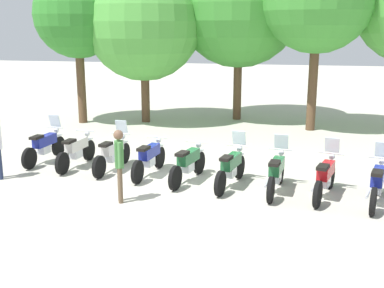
{
  "coord_description": "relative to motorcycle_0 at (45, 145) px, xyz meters",
  "views": [
    {
      "loc": [
        2.55,
        -12.29,
        4.11
      ],
      "look_at": [
        0.0,
        0.5,
        0.9
      ],
      "focal_mm": 45.5,
      "sensor_mm": 36.0,
      "label": 1
    }
  ],
  "objects": [
    {
      "name": "ground_plane",
      "position": [
        4.69,
        -0.97,
        -0.52
      ],
      "size": [
        80.0,
        80.0,
        0.0
      ],
      "primitive_type": "plane",
      "color": "#BCB7A8"
    },
    {
      "name": "motorcycle_0",
      "position": [
        0.0,
        0.0,
        0.0
      ],
      "size": [
        0.63,
        2.19,
        1.37
      ],
      "rotation": [
        0.0,
        0.0,
        1.47
      ],
      "color": "black",
      "rests_on": "ground_plane"
    },
    {
      "name": "tree_0",
      "position": [
        -1.4,
        6.03,
        3.97
      ],
      "size": [
        3.57,
        3.57,
        6.29
      ],
      "color": "brown",
      "rests_on": "ground_plane"
    },
    {
      "name": "motorcycle_2",
      "position": [
        2.35,
        -0.44,
        0.0
      ],
      "size": [
        0.65,
        2.19,
        1.37
      ],
      "rotation": [
        0.0,
        0.0,
        1.45
      ],
      "color": "black",
      "rests_on": "ground_plane"
    },
    {
      "name": "motorcycle_3",
      "position": [
        3.52,
        -0.69,
        -0.01
      ],
      "size": [
        0.66,
        2.19,
        0.99
      ],
      "rotation": [
        0.0,
        0.0,
        1.45
      ],
      "color": "black",
      "rests_on": "ground_plane"
    },
    {
      "name": "tree_1",
      "position": [
        1.21,
        6.72,
        3.71
      ],
      "size": [
        4.9,
        4.9,
        6.68
      ],
      "color": "brown",
      "rests_on": "ground_plane"
    },
    {
      "name": "motorcycle_5",
      "position": [
        5.87,
        -1.21,
        0.0
      ],
      "size": [
        0.76,
        2.16,
        1.37
      ],
      "rotation": [
        0.0,
        0.0,
        1.36
      ],
      "color": "black",
      "rests_on": "ground_plane"
    },
    {
      "name": "tree_2",
      "position": [
        5.02,
        8.08,
        4.43
      ],
      "size": [
        5.35,
        5.35,
        7.63
      ],
      "color": "brown",
      "rests_on": "ground_plane"
    },
    {
      "name": "motorcycle_1",
      "position": [
        1.17,
        -0.31,
        -0.01
      ],
      "size": [
        0.62,
        2.19,
        0.99
      ],
      "rotation": [
        0.0,
        0.0,
        1.48
      ],
      "color": "black",
      "rests_on": "ground_plane"
    },
    {
      "name": "motorcycle_6",
      "position": [
        7.04,
        -1.42,
        0.0
      ],
      "size": [
        0.66,
        2.18,
        1.37
      ],
      "rotation": [
        0.0,
        0.0,
        1.44
      ],
      "color": "black",
      "rests_on": "ground_plane"
    },
    {
      "name": "motorcycle_4",
      "position": [
        4.69,
        -1.01,
        -0.01
      ],
      "size": [
        0.77,
        2.16,
        0.99
      ],
      "rotation": [
        0.0,
        0.0,
        1.35
      ],
      "color": "black",
      "rests_on": "ground_plane"
    },
    {
      "name": "person_0",
      "position": [
        3.43,
        -2.87,
        0.52
      ],
      "size": [
        0.3,
        0.4,
        1.75
      ],
      "rotation": [
        0.0,
        0.0,
        3.55
      ],
      "color": "brown",
      "rests_on": "ground_plane"
    },
    {
      "name": "motorcycle_7",
      "position": [
        8.22,
        -1.55,
        0.0
      ],
      "size": [
        0.82,
        2.14,
        1.37
      ],
      "rotation": [
        0.0,
        0.0,
        1.31
      ],
      "color": "black",
      "rests_on": "ground_plane"
    },
    {
      "name": "motorcycle_8",
      "position": [
        9.39,
        -1.79,
        0.0
      ],
      "size": [
        0.81,
        2.14,
        1.37
      ],
      "rotation": [
        0.0,
        0.0,
        1.31
      ],
      "color": "black",
      "rests_on": "ground_plane"
    }
  ]
}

